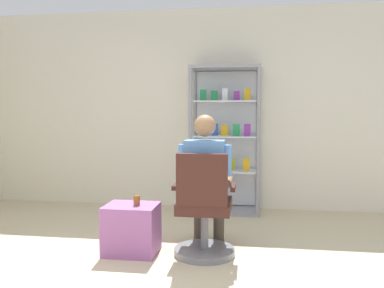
# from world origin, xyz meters

# --- Properties ---
(back_wall) EXTENTS (6.00, 0.10, 2.70)m
(back_wall) POSITION_xyz_m (0.00, 3.00, 1.35)
(back_wall) COLOR silver
(back_wall) RESTS_ON ground
(display_cabinet_main) EXTENTS (0.90, 0.45, 1.90)m
(display_cabinet_main) POSITION_xyz_m (0.40, 2.76, 0.97)
(display_cabinet_main) COLOR gray
(display_cabinet_main) RESTS_ON ground
(office_chair) EXTENTS (0.56, 0.56, 0.96)m
(office_chair) POSITION_xyz_m (0.32, 1.03, 0.39)
(office_chair) COLOR slate
(office_chair) RESTS_ON ground
(seated_shopkeeper) EXTENTS (0.49, 0.57, 1.29)m
(seated_shopkeeper) POSITION_xyz_m (0.32, 1.19, 0.71)
(seated_shopkeeper) COLOR #3F382D
(seated_shopkeeper) RESTS_ON ground
(storage_crate) EXTENTS (0.48, 0.39, 0.46)m
(storage_crate) POSITION_xyz_m (-0.35, 1.03, 0.23)
(storage_crate) COLOR #9E599E
(storage_crate) RESTS_ON ground
(tea_glass) EXTENTS (0.06, 0.06, 0.09)m
(tea_glass) POSITION_xyz_m (-0.30, 1.01, 0.50)
(tea_glass) COLOR brown
(tea_glass) RESTS_ON storage_crate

